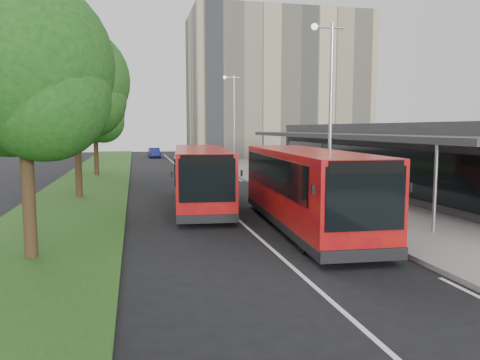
% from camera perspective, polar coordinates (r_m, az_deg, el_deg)
% --- Properties ---
extents(ground, '(120.00, 120.00, 0.00)m').
position_cam_1_polar(ground, '(17.82, 0.78, -5.74)').
color(ground, black).
rests_on(ground, ground).
extents(pavement, '(5.00, 80.00, 0.15)m').
position_cam_1_polar(pavement, '(38.46, 2.53, 0.87)').
color(pavement, slate).
rests_on(pavement, ground).
extents(grass_verge, '(5.00, 80.00, 0.10)m').
position_cam_1_polar(grass_verge, '(37.24, -17.16, 0.38)').
color(grass_verge, '#204C18').
rests_on(grass_verge, ground).
extents(lane_centre_line, '(0.12, 70.00, 0.01)m').
position_cam_1_polar(lane_centre_line, '(32.41, -5.41, -0.29)').
color(lane_centre_line, silver).
rests_on(lane_centre_line, ground).
extents(kerb_dashes, '(0.12, 56.00, 0.01)m').
position_cam_1_polar(kerb_dashes, '(36.88, -1.11, 0.53)').
color(kerb_dashes, silver).
rests_on(kerb_dashes, ground).
extents(office_block, '(22.00, 12.00, 18.00)m').
position_cam_1_polar(office_block, '(61.88, 4.41, 11.19)').
color(office_block, tan).
rests_on(office_block, ground).
extents(station_building, '(7.70, 26.00, 4.00)m').
position_cam_1_polar(station_building, '(29.12, 18.18, 2.69)').
color(station_building, '#2C2C2E').
rests_on(station_building, ground).
extents(tree_near, '(4.92, 4.92, 7.91)m').
position_cam_1_polar(tree_near, '(14.37, -24.98, 11.26)').
color(tree_near, '#342115').
rests_on(tree_near, ground).
extents(tree_mid, '(5.60, 5.60, 9.00)m').
position_cam_1_polar(tree_mid, '(26.25, -19.44, 10.53)').
color(tree_mid, '#342115').
rests_on(tree_mid, ground).
extents(tree_far, '(4.55, 4.55, 7.30)m').
position_cam_1_polar(tree_far, '(38.12, -17.28, 7.52)').
color(tree_far, '#342115').
rests_on(tree_far, ground).
extents(lamp_post_near, '(1.44, 0.28, 8.00)m').
position_cam_1_polar(lamp_post_near, '(20.66, 10.78, 8.97)').
color(lamp_post_near, '#9B9EA3').
rests_on(lamp_post_near, pavement).
extents(lamp_post_far, '(1.44, 0.28, 8.00)m').
position_cam_1_polar(lamp_post_far, '(39.81, -0.84, 7.75)').
color(lamp_post_far, '#9B9EA3').
rests_on(lamp_post_far, pavement).
extents(bus_main, '(3.21, 10.45, 2.92)m').
position_cam_1_polar(bus_main, '(17.39, 8.05, -1.09)').
color(bus_main, '#B61909').
rests_on(bus_main, ground).
extents(bus_second, '(3.39, 10.03, 2.79)m').
position_cam_1_polar(bus_second, '(22.14, -4.76, 0.35)').
color(bus_second, '#B61909').
rests_on(bus_second, ground).
extents(litter_bin, '(0.52, 0.52, 0.85)m').
position_cam_1_polar(litter_bin, '(27.61, 7.92, -0.29)').
color(litter_bin, '#342015').
rests_on(litter_bin, pavement).
extents(bollard, '(0.16, 0.16, 0.94)m').
position_cam_1_polar(bollard, '(35.16, 2.96, 1.24)').
color(bollard, yellow).
rests_on(bollard, pavement).
extents(car_near, '(2.01, 3.24, 1.03)m').
position_cam_1_polar(car_near, '(55.44, -6.48, 2.96)').
color(car_near, '#57160C').
rests_on(car_near, ground).
extents(car_far, '(1.57, 3.89, 1.26)m').
position_cam_1_polar(car_far, '(60.75, -10.41, 3.29)').
color(car_far, navy).
rests_on(car_far, ground).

